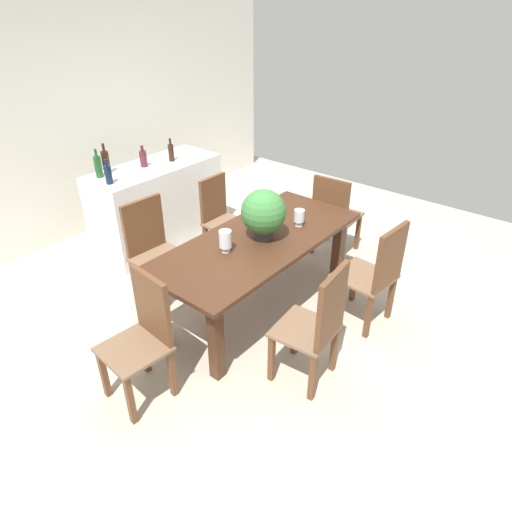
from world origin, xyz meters
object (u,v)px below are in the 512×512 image
object	(u,v)px
chair_far_left	(152,246)
wine_bottle_amber	(106,162)
kitchen_counter	(158,204)
chair_near_left	(318,323)
chair_near_right	(376,272)
chair_far_right	(220,216)
crystal_vase_center_near	(225,239)
wine_bottle_dark	(171,152)
wine_glass	(249,213)
crystal_vase_left	(299,216)
wine_bottle_clear	(98,166)
chair_foot_end	(334,212)
wine_bottle_green	(143,158)
wine_bottle_tall	(108,174)
chair_head_end	(144,333)
dining_table	(259,250)
flower_centerpiece	(263,213)

from	to	relation	value
chair_far_left	wine_bottle_amber	world-z (taller)	wine_bottle_amber
chair_far_left	kitchen_counter	distance (m)	1.14
chair_near_left	chair_near_right	size ratio (longest dim) A/B	1.03
chair_far_right	crystal_vase_center_near	distance (m)	1.23
wine_bottle_dark	wine_bottle_amber	xyz separation A→B (m)	(-0.71, 0.23, 0.02)
chair_near_right	wine_glass	distance (m)	1.28
crystal_vase_left	wine_bottle_clear	xyz separation A→B (m)	(-0.72, 2.04, 0.22)
wine_bottle_amber	kitchen_counter	bearing A→B (deg)	-21.81
chair_foot_end	wine_bottle_green	bearing A→B (deg)	27.62
chair_foot_end	wine_bottle_tall	size ratio (longest dim) A/B	3.73
crystal_vase_left	crystal_vase_center_near	world-z (taller)	crystal_vase_center_near
wine_bottle_green	chair_far_right	bearing A→B (deg)	-74.28
chair_far_left	chair_foot_end	xyz separation A→B (m)	(1.78, -0.94, -0.02)
chair_near_right	chair_head_end	bearing A→B (deg)	-22.93
chair_near_right	wine_bottle_dark	distance (m)	2.70
wine_bottle_amber	wine_bottle_clear	bearing A→B (deg)	-161.24
dining_table	wine_glass	bearing A→B (deg)	53.90
crystal_vase_center_near	wine_bottle_dark	size ratio (longest dim) A/B	0.75
wine_bottle_clear	chair_near_left	bearing A→B (deg)	-93.41
chair_near_left	flower_centerpiece	world-z (taller)	flower_centerpiece
chair_far_right	dining_table	bearing A→B (deg)	-116.88
chair_near_right	wine_bottle_amber	size ratio (longest dim) A/B	3.13
kitchen_counter	chair_far_left	bearing A→B (deg)	-132.41
chair_far_left	wine_bottle_green	size ratio (longest dim) A/B	4.22
chair_head_end	wine_bottle_dark	distance (m)	2.59
crystal_vase_center_near	chair_near_right	bearing A→B (deg)	-50.99
chair_far_left	wine_glass	world-z (taller)	chair_far_left
chair_foot_end	chair_far_right	size ratio (longest dim) A/B	1.01
flower_centerpiece	wine_bottle_amber	xyz separation A→B (m)	(-0.20, 1.98, 0.08)
dining_table	flower_centerpiece	xyz separation A→B (m)	(0.03, -0.03, 0.36)
wine_bottle_clear	wine_bottle_tall	world-z (taller)	wine_bottle_clear
crystal_vase_center_near	wine_bottle_green	distance (m)	1.84
wine_bottle_dark	chair_far_left	bearing A→B (deg)	-141.71
chair_near_left	wine_bottle_dark	xyz separation A→B (m)	(1.00, 2.65, 0.49)
dining_table	chair_head_end	bearing A→B (deg)	-179.63
chair_far_right	chair_near_right	xyz separation A→B (m)	(-0.01, -1.85, 0.03)
wine_bottle_clear	chair_near_right	bearing A→B (deg)	-75.23
chair_head_end	wine_bottle_green	bearing A→B (deg)	144.90
chair_near_right	wine_bottle_amber	xyz separation A→B (m)	(-0.63, 2.89, 0.53)
chair_far_left	chair_near_right	xyz separation A→B (m)	(0.92, -1.86, 0.00)
kitchen_counter	wine_bottle_dark	xyz separation A→B (m)	(0.24, -0.05, 0.58)
chair_near_left	wine_bottle_dark	bearing A→B (deg)	-116.09
chair_foot_end	wine_glass	bearing A→B (deg)	72.14
chair_near_left	crystal_vase_center_near	size ratio (longest dim) A/B	5.31
crystal_vase_center_near	wine_bottle_tall	bearing A→B (deg)	89.25
dining_table	wine_bottle_clear	xyz separation A→B (m)	(-0.29, 1.91, 0.43)
dining_table	chair_near_right	world-z (taller)	chair_near_right
flower_centerpiece	kitchen_counter	bearing A→B (deg)	81.45
chair_foot_end	wine_bottle_green	distance (m)	2.19
crystal_vase_center_near	wine_bottle_green	world-z (taller)	wine_bottle_green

